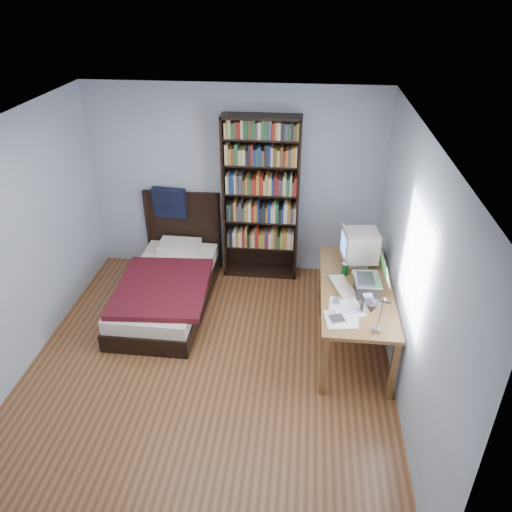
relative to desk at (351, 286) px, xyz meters
name	(u,v)px	position (x,y,z in m)	size (l,w,h in m)	color
room	(206,264)	(-1.48, -1.04, 0.83)	(4.20, 4.24, 2.50)	brown
desk	(351,286)	(0.00, 0.00, 0.00)	(0.75, 1.75, 0.73)	brown
crt_monitor	(359,246)	(0.04, -0.01, 0.55)	(0.41, 0.38, 0.43)	beige
laptop	(369,284)	(0.11, -0.59, 0.42)	(0.35, 0.35, 0.42)	#2D2D30
desk_lamp	(373,310)	(0.00, -1.64, 0.84)	(0.25, 0.56, 0.66)	#99999E
keyboard	(343,287)	(-0.14, -0.53, 0.32)	(0.17, 0.45, 0.03)	beige
speaker	(367,303)	(0.07, -0.91, 0.40)	(0.09, 0.09, 0.18)	#97989A
soda_can	(345,269)	(-0.11, -0.24, 0.37)	(0.07, 0.07, 0.13)	#083C12
mouse	(354,272)	(-0.01, -0.22, 0.32)	(0.06, 0.10, 0.03)	silver
phone_silver	(336,301)	(-0.22, -0.79, 0.32)	(0.06, 0.11, 0.02)	silver
phone_grey	(332,314)	(-0.27, -1.02, 0.32)	(0.05, 0.10, 0.02)	#97989A
external_drive	(337,319)	(-0.22, -1.09, 0.32)	(0.12, 0.12, 0.03)	#97989A
bookshelf	(261,200)	(-1.15, 0.89, 0.66)	(0.97, 0.30, 2.16)	black
bed	(168,283)	(-2.23, 0.09, -0.16)	(1.12, 2.07, 1.16)	black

